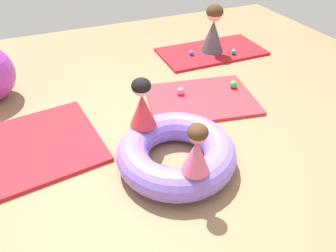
{
  "coord_description": "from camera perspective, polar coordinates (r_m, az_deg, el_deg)",
  "views": [
    {
      "loc": [
        -0.9,
        -2.18,
        2.17
      ],
      "look_at": [
        0.07,
        0.07,
        0.33
      ],
      "focal_mm": 34.2,
      "sensor_mm": 36.0,
      "label": 1
    }
  ],
  "objects": [
    {
      "name": "inflatable_cushion",
      "position": [
        3.04,
        1.49,
        -4.8
      ],
      "size": [
        1.14,
        1.14,
        0.3
      ],
      "primitive_type": "torus",
      "color": "#8466E0",
      "rests_on": "ground"
    },
    {
      "name": "play_ball_blue",
      "position": [
        5.17,
        4.22,
        12.84
      ],
      "size": [
        0.07,
        0.07,
        0.07
      ],
      "primitive_type": "sphere",
      "color": "blue",
      "rests_on": "gym_mat_center_rear"
    },
    {
      "name": "child_in_red",
      "position": [
        3.01,
        -4.62,
        4.05
      ],
      "size": [
        0.34,
        0.34,
        0.5
      ],
      "rotation": [
        0.0,
        0.0,
        5.11
      ],
      "color": "red",
      "rests_on": "inflatable_cushion"
    },
    {
      "name": "gym_mat_center_rear",
      "position": [
        5.4,
        7.73,
        13.0
      ],
      "size": [
        1.68,
        0.9,
        0.04
      ],
      "primitive_type": "cube",
      "rotation": [
        0.0,
        0.0,
        -0.01
      ],
      "color": "#B21923",
      "rests_on": "ground"
    },
    {
      "name": "play_ball_pink",
      "position": [
        4.1,
        2.27,
        6.25
      ],
      "size": [
        0.1,
        0.1,
        0.1
      ],
      "primitive_type": "sphere",
      "color": "pink",
      "rests_on": "gym_mat_near_left"
    },
    {
      "name": "play_ball_green",
      "position": [
        4.33,
        11.61,
        7.27
      ],
      "size": [
        0.1,
        0.1,
        0.1
      ],
      "primitive_type": "sphere",
      "color": "green",
      "rests_on": "gym_mat_near_left"
    },
    {
      "name": "play_ball_teal",
      "position": [
        5.29,
        11.63,
        12.81
      ],
      "size": [
        0.08,
        0.08,
        0.08
      ],
      "primitive_type": "sphere",
      "color": "teal",
      "rests_on": "gym_mat_center_rear"
    },
    {
      "name": "child_in_pink",
      "position": [
        2.52,
        5.1,
        -4.15
      ],
      "size": [
        0.33,
        0.33,
        0.46
      ],
      "rotation": [
        0.0,
        0.0,
        5.36
      ],
      "color": "#E5608E",
      "rests_on": "inflatable_cushion"
    },
    {
      "name": "ground_plane",
      "position": [
        3.21,
        -0.66,
        -5.78
      ],
      "size": [
        8.0,
        8.0,
        0.0
      ],
      "primitive_type": "plane",
      "color": "#93704C"
    },
    {
      "name": "gym_mat_far_left",
      "position": [
        3.6,
        -26.0,
        -4.39
      ],
      "size": [
        1.84,
        1.4,
        0.04
      ],
      "primitive_type": "cube",
      "rotation": [
        0.0,
        0.0,
        0.12
      ],
      "color": "red",
      "rests_on": "ground"
    },
    {
      "name": "adult_seated",
      "position": [
        5.26,
        8.07,
        16.72
      ],
      "size": [
        0.51,
        0.51,
        0.73
      ],
      "rotation": [
        0.0,
        0.0,
        1.04
      ],
      "color": "#4C4751",
      "rests_on": "gym_mat_center_rear"
    },
    {
      "name": "gym_mat_near_left",
      "position": [
        4.08,
        5.89,
        4.76
      ],
      "size": [
        1.48,
        1.2,
        0.04
      ],
      "primitive_type": "cube",
      "rotation": [
        0.0,
        0.0,
        -0.19
      ],
      "color": "red",
      "rests_on": "ground"
    }
  ]
}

